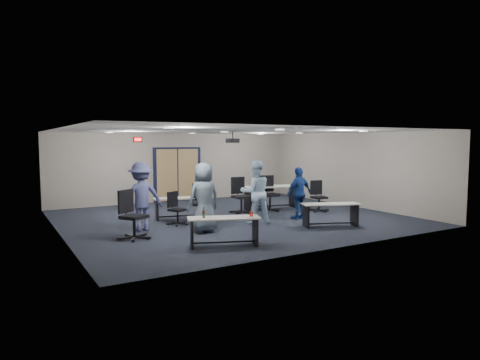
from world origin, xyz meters
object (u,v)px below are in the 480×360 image
chair_loose_left (134,215)px  table_front_left (224,226)px  chair_back_d (270,193)px  chair_back_a (178,208)px  person_navy (299,193)px  chair_back_c (242,195)px  person_plaid (204,198)px  table_front_right (331,211)px  table_back_right (271,193)px  person_back (141,197)px  chair_back_b (200,202)px  chair_loose_right (319,196)px  person_lightblue (255,192)px  table_back_left (181,204)px

chair_loose_left → table_front_left: bearing=-80.0°
table_front_left → chair_back_d: bearing=64.8°
chair_back_a → person_navy: person_navy is taller
chair_back_d → person_navy: person_navy is taller
chair_back_a → chair_back_c: size_ratio=0.79×
chair_back_a → chair_back_d: size_ratio=0.78×
person_plaid → chair_loose_left: bearing=-9.2°
table_front_left → chair_loose_left: (-1.55, 1.72, 0.14)m
chair_back_a → person_navy: size_ratio=0.59×
table_front_right → chair_back_a: size_ratio=1.79×
table_front_left → person_navy: (3.61, 1.86, 0.34)m
table_back_right → chair_loose_left: size_ratio=1.74×
person_plaid → table_back_right: bearing=-152.7°
chair_back_c → table_front_left: bearing=-125.1°
person_back → chair_back_c: bearing=-165.2°
table_front_left → chair_back_b: bearing=95.0°
chair_back_b → person_back: person_back is taller
chair_back_a → person_plaid: person_plaid is taller
chair_back_b → chair_loose_right: bearing=14.1°
table_front_right → chair_back_c: bearing=128.4°
table_front_left → person_lightblue: person_lightblue is taller
table_back_right → person_lightblue: (-1.94, -2.03, 0.36)m
chair_loose_left → chair_loose_right: 6.73m
table_front_right → chair_back_c: 3.36m
table_back_right → person_navy: size_ratio=1.30×
chair_loose_left → person_back: (0.46, 0.90, 0.32)m
table_front_right → person_navy: (-0.03, 1.37, 0.36)m
table_back_right → chair_loose_right: size_ratio=2.00×
chair_back_a → chair_back_b: 0.88m
table_back_right → chair_back_b: (-3.11, -0.79, -0.00)m
table_front_right → chair_back_a: chair_back_a is taller
chair_back_c → person_navy: size_ratio=0.74×
chair_back_d → person_lightblue: bearing=-126.8°
person_back → chair_back_d: bearing=-169.5°
chair_back_b → person_back: 2.07m
chair_back_c → person_plaid: 3.19m
chair_back_d → chair_back_b: bearing=-162.8°
table_front_right → chair_loose_left: (-5.19, 1.23, 0.16)m
table_back_right → chair_back_b: chair_back_b is taller
table_front_left → chair_loose_left: bearing=152.8°
table_back_right → person_lightblue: bearing=-124.8°
table_front_left → chair_back_d: size_ratio=1.43×
chair_back_b → person_navy: (2.73, -1.28, 0.24)m
table_back_left → chair_back_a: bearing=-104.7°
table_front_left → chair_back_c: size_ratio=1.45×
table_front_right → table_back_left: size_ratio=0.99×
table_back_left → chair_loose_left: chair_loose_left is taller
chair_loose_right → chair_back_a: bearing=-169.4°
chair_back_d → chair_loose_left: 5.62m
table_front_right → table_back_right: bearing=105.1°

